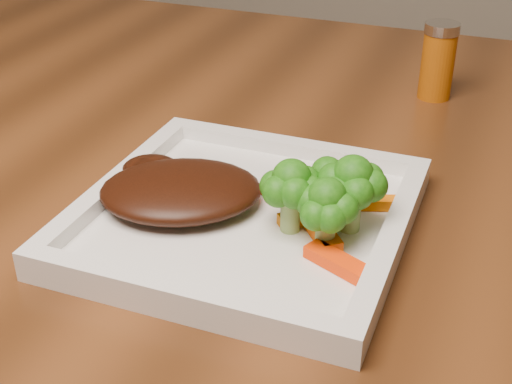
% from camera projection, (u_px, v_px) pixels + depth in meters
% --- Properties ---
extents(plate, '(0.27, 0.27, 0.01)m').
position_uv_depth(plate, '(245.00, 221.00, 0.61)').
color(plate, white).
rests_on(plate, dining_table).
extents(steak, '(0.17, 0.16, 0.03)m').
position_uv_depth(steak, '(181.00, 190.00, 0.62)').
color(steak, '#341307').
rests_on(steak, plate).
extents(broccoli_0, '(0.05, 0.05, 0.07)m').
position_uv_depth(broccoli_0, '(327.00, 179.00, 0.59)').
color(broccoli_0, '#216711').
rests_on(broccoli_0, plate).
extents(broccoli_1, '(0.07, 0.07, 0.06)m').
position_uv_depth(broccoli_1, '(351.00, 195.00, 0.58)').
color(broccoli_1, '#2A5C0F').
rests_on(broccoli_1, plate).
extents(broccoli_2, '(0.06, 0.06, 0.06)m').
position_uv_depth(broccoli_2, '(326.00, 215.00, 0.55)').
color(broccoli_2, '#116812').
rests_on(broccoli_2, plate).
extents(broccoli_3, '(0.06, 0.06, 0.06)m').
position_uv_depth(broccoli_3, '(291.00, 197.00, 0.58)').
color(broccoli_3, '#326B11').
rests_on(broccoli_3, plate).
extents(carrot_1, '(0.06, 0.04, 0.01)m').
position_uv_depth(carrot_1, '(341.00, 264.00, 0.54)').
color(carrot_1, '#FE3804').
rests_on(carrot_1, plate).
extents(carrot_3, '(0.05, 0.03, 0.01)m').
position_uv_depth(carrot_3, '(383.00, 203.00, 0.62)').
color(carrot_3, orange).
rests_on(carrot_3, plate).
extents(carrot_4, '(0.05, 0.06, 0.01)m').
position_uv_depth(carrot_4, '(293.00, 184.00, 0.65)').
color(carrot_4, red).
rests_on(carrot_4, plate).
extents(carrot_5, '(0.05, 0.06, 0.01)m').
position_uv_depth(carrot_5, '(320.00, 230.00, 0.58)').
color(carrot_5, '#F15403').
rests_on(carrot_5, plate).
extents(carrot_6, '(0.05, 0.05, 0.01)m').
position_uv_depth(carrot_6, '(309.00, 217.00, 0.60)').
color(carrot_6, '#CC6603').
rests_on(carrot_6, plate).
extents(spice_shaker, '(0.04, 0.04, 0.09)m').
position_uv_depth(spice_shaker, '(438.00, 61.00, 0.85)').
color(spice_shaker, '#A04B08').
rests_on(spice_shaker, dining_table).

